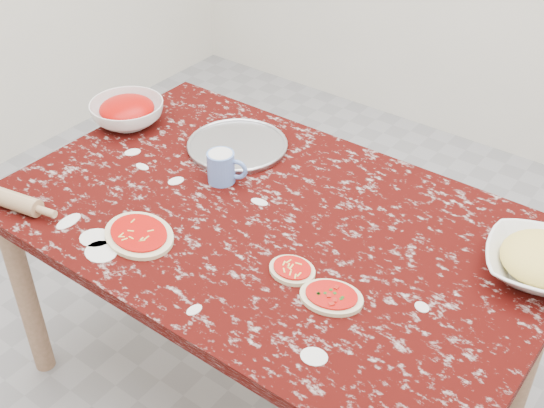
{
  "coord_description": "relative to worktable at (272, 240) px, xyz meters",
  "views": [
    {
      "loc": [
        0.96,
        -1.28,
        1.98
      ],
      "look_at": [
        0.0,
        0.0,
        0.8
      ],
      "focal_mm": 45.81,
      "sensor_mm": 36.0,
      "label": 1
    }
  ],
  "objects": [
    {
      "name": "ground",
      "position": [
        0.0,
        0.0,
        -0.67
      ],
      "size": [
        4.0,
        4.0,
        0.0
      ],
      "primitive_type": "plane",
      "color": "gray"
    },
    {
      "name": "worktable",
      "position": [
        0.0,
        0.0,
        0.0
      ],
      "size": [
        1.6,
        1.0,
        0.75
      ],
      "color": "black",
      "rests_on": "ground"
    },
    {
      "name": "pizza_tray",
      "position": [
        -0.32,
        0.24,
        0.09
      ],
      "size": [
        0.39,
        0.39,
        0.01
      ],
      "primitive_type": "cylinder",
      "rotation": [
        0.0,
        0.0,
        0.2
      ],
      "color": "#B2B2B7",
      "rests_on": "worktable"
    },
    {
      "name": "sauce_bowl",
      "position": [
        -0.74,
        0.14,
        0.12
      ],
      "size": [
        0.3,
        0.3,
        0.08
      ],
      "primitive_type": "imported",
      "rotation": [
        0.0,
        0.0,
        -0.19
      ],
      "color": "white",
      "rests_on": "worktable"
    },
    {
      "name": "cheese_bowl",
      "position": [
        0.71,
        0.22,
        0.12
      ],
      "size": [
        0.36,
        0.36,
        0.07
      ],
      "primitive_type": "imported",
      "rotation": [
        0.0,
        0.0,
        0.28
      ],
      "color": "white",
      "rests_on": "worktable"
    },
    {
      "name": "flour_mug",
      "position": [
        -0.24,
        0.06,
        0.13
      ],
      "size": [
        0.12,
        0.09,
        0.1
      ],
      "color": "#5E83D4",
      "rests_on": "worktable"
    },
    {
      "name": "pizza_left",
      "position": [
        -0.25,
        -0.29,
        0.09
      ],
      "size": [
        0.26,
        0.22,
        0.02
      ],
      "color": "beige",
      "rests_on": "worktable"
    },
    {
      "name": "pizza_mid",
      "position": [
        0.18,
        -0.16,
        0.09
      ],
      "size": [
        0.13,
        0.11,
        0.02
      ],
      "color": "beige",
      "rests_on": "worktable"
    },
    {
      "name": "pizza_right",
      "position": [
        0.32,
        -0.18,
        0.09
      ],
      "size": [
        0.19,
        0.16,
        0.02
      ],
      "color": "beige",
      "rests_on": "worktable"
    },
    {
      "name": "rolling_pin",
      "position": [
        -0.68,
        -0.43,
        0.11
      ],
      "size": [
        0.28,
        0.11,
        0.05
      ],
      "primitive_type": "cylinder",
      "rotation": [
        0.0,
        1.57,
        0.19
      ],
      "color": "tan",
      "rests_on": "worktable"
    }
  ]
}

